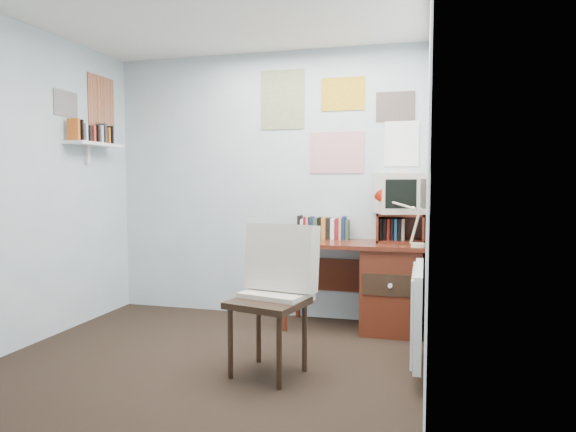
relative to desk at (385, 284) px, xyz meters
name	(u,v)px	position (x,y,z in m)	size (l,w,h in m)	color
ground	(183,381)	(-1.17, -1.48, -0.41)	(3.50, 3.50, 0.00)	black
back_wall	(265,185)	(-1.17, 0.27, 0.84)	(3.00, 0.02, 2.50)	silver
right_wall	(427,189)	(0.33, -1.48, 0.84)	(0.02, 3.50, 2.50)	silver
desk	(385,284)	(0.00, 0.00, 0.00)	(1.20, 0.55, 0.76)	#5A2314
desk_chair	(268,303)	(-0.67, -1.23, 0.08)	(0.50, 0.48, 0.97)	black
desk_lamp	(418,222)	(0.27, -0.18, 0.56)	(0.29, 0.25, 0.41)	red
tv_riser	(401,228)	(0.12, 0.11, 0.48)	(0.40, 0.30, 0.25)	#5A2314
crt_tv	(401,192)	(0.11, 0.13, 0.79)	(0.40, 0.37, 0.38)	beige
book_row	(331,227)	(-0.51, 0.18, 0.46)	(0.60, 0.14, 0.22)	#5A2314
radiator	(418,311)	(0.29, -0.93, 0.01)	(0.09, 0.80, 0.60)	white
wall_shelf	(95,144)	(-2.57, -0.38, 1.21)	(0.20, 0.62, 0.24)	white
posters_back	(337,120)	(-0.47, 0.26, 1.44)	(1.20, 0.01, 0.90)	white
posters_left	(84,102)	(-2.67, -0.38, 1.59)	(0.01, 0.70, 0.60)	white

